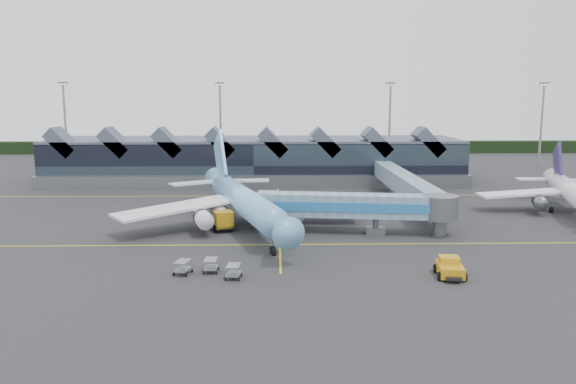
{
  "coord_description": "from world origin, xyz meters",
  "views": [
    {
      "loc": [
        -0.55,
        -77.67,
        18.7
      ],
      "look_at": [
        1.31,
        2.83,
        5.0
      ],
      "focal_mm": 35.0,
      "sensor_mm": 36.0,
      "label": 1
    }
  ],
  "objects_px": {
    "fuel_truck": "(217,214)",
    "jet_bridge": "(367,207)",
    "pushback_tug": "(450,268)",
    "main_airliner": "(242,199)",
    "regional_jet": "(571,192)"
  },
  "relations": [
    {
      "from": "regional_jet",
      "to": "fuel_truck",
      "type": "height_order",
      "value": "regional_jet"
    },
    {
      "from": "main_airliner",
      "to": "pushback_tug",
      "type": "height_order",
      "value": "main_airliner"
    },
    {
      "from": "main_airliner",
      "to": "regional_jet",
      "type": "xyz_separation_m",
      "value": [
        52.77,
        8.3,
        -0.51
      ]
    },
    {
      "from": "main_airliner",
      "to": "regional_jet",
      "type": "height_order",
      "value": "main_airliner"
    },
    {
      "from": "jet_bridge",
      "to": "fuel_truck",
      "type": "height_order",
      "value": "jet_bridge"
    },
    {
      "from": "regional_jet",
      "to": "fuel_truck",
      "type": "relative_size",
      "value": 3.25
    },
    {
      "from": "pushback_tug",
      "to": "jet_bridge",
      "type": "bearing_deg",
      "value": 113.53
    },
    {
      "from": "fuel_truck",
      "to": "jet_bridge",
      "type": "bearing_deg",
      "value": -32.74
    },
    {
      "from": "main_airliner",
      "to": "regional_jet",
      "type": "bearing_deg",
      "value": -7.78
    },
    {
      "from": "pushback_tug",
      "to": "fuel_truck",
      "type": "bearing_deg",
      "value": 144.94
    },
    {
      "from": "fuel_truck",
      "to": "main_airliner",
      "type": "bearing_deg",
      "value": -23.35
    },
    {
      "from": "regional_jet",
      "to": "jet_bridge",
      "type": "distance_m",
      "value": 37.67
    },
    {
      "from": "regional_jet",
      "to": "pushback_tug",
      "type": "distance_m",
      "value": 43.64
    },
    {
      "from": "jet_bridge",
      "to": "fuel_truck",
      "type": "bearing_deg",
      "value": 174.38
    },
    {
      "from": "regional_jet",
      "to": "fuel_truck",
      "type": "xyz_separation_m",
      "value": [
        -56.45,
        -8.05,
        -1.66
      ]
    }
  ]
}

